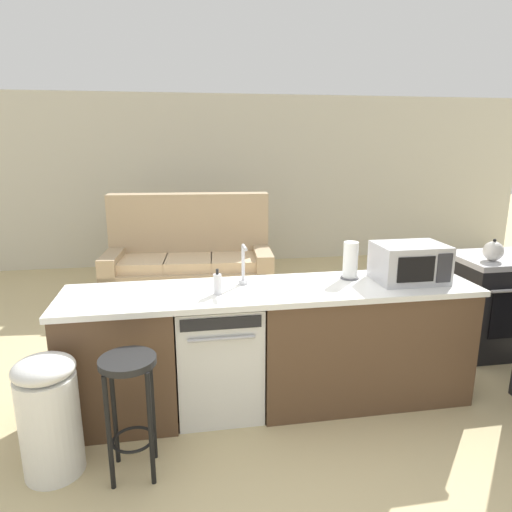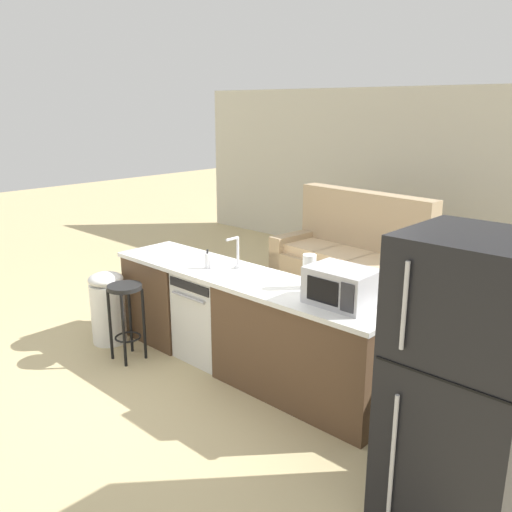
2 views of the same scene
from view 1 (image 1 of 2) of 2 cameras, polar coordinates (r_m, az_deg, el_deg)
The scene contains 13 objects.
ground_plane at distance 3.59m, azimuth -0.44°, elevation -17.90°, with size 24.00×24.00×0.00m, color tan.
wall_back at distance 7.27m, azimuth -3.52°, elevation 9.37°, with size 10.00×0.06×2.60m.
kitchen_counter at distance 3.43m, azimuth 3.57°, elevation -11.57°, with size 2.94×0.66×0.90m.
dishwasher at distance 3.36m, azimuth -4.76°, elevation -12.15°, with size 0.58×0.61×0.84m.
stove_range at distance 4.78m, azimuth 27.52°, elevation -5.25°, with size 0.76×0.68×0.90m.
microwave at distance 3.54m, azimuth 18.63°, elevation -0.78°, with size 0.50×0.37×0.28m.
sink_faucet at distance 3.27m, azimuth -1.58°, elevation -1.42°, with size 0.07×0.17×0.30m.
paper_towel_roll at distance 3.49m, azimuth 11.72°, elevation -0.59°, with size 0.14×0.14×0.28m.
soap_bottle at distance 3.10m, azimuth -4.84°, elevation -3.48°, with size 0.06×0.06×0.18m.
kettle at distance 4.44m, azimuth 27.55°, elevation 0.56°, with size 0.21×0.17×0.19m.
bar_stool at distance 2.79m, azimuth -15.52°, elevation -15.95°, with size 0.32×0.32×0.74m.
trash_bin at distance 3.03m, azimuth -24.44°, elevation -17.60°, with size 0.35×0.35×0.74m.
couch at distance 5.78m, azimuth -8.28°, elevation -1.17°, with size 2.07×1.06×1.27m.
Camera 1 is at (-0.49, -3.00, 1.91)m, focal length 32.00 mm.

